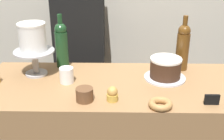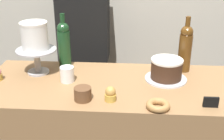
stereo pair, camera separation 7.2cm
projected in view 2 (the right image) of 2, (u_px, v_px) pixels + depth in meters
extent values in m
cylinder|color=#B2B2B7|center=(39.00, 72.00, 1.71)|extent=(0.13, 0.13, 0.01)
cylinder|color=#B2B2B7|center=(37.00, 61.00, 1.69)|extent=(0.04, 0.04, 0.12)
cylinder|color=#B2B2B7|center=(36.00, 50.00, 1.66)|extent=(0.23, 0.23, 0.01)
cylinder|color=white|center=(35.00, 37.00, 1.63)|extent=(0.15, 0.15, 0.14)
cylinder|color=white|center=(33.00, 23.00, 1.60)|extent=(0.15, 0.15, 0.01)
cylinder|color=silver|center=(166.00, 79.00, 1.63)|extent=(0.23, 0.23, 0.01)
cylinder|color=#3D2619|center=(166.00, 70.00, 1.61)|extent=(0.17, 0.17, 0.10)
cylinder|color=white|center=(167.00, 60.00, 1.58)|extent=(0.17, 0.17, 0.01)
cylinder|color=#193D1E|center=(64.00, 49.00, 1.77)|extent=(0.08, 0.08, 0.22)
sphere|color=#193D1E|center=(63.00, 28.00, 1.72)|extent=(0.07, 0.07, 0.07)
cylinder|color=#193D1E|center=(62.00, 20.00, 1.70)|extent=(0.03, 0.03, 0.08)
cylinder|color=#5B3814|center=(185.00, 53.00, 1.71)|extent=(0.08, 0.08, 0.22)
sphere|color=#5B3814|center=(187.00, 32.00, 1.66)|extent=(0.07, 0.07, 0.07)
cylinder|color=#5B3814|center=(188.00, 23.00, 1.63)|extent=(0.03, 0.03, 0.08)
cylinder|color=gold|center=(110.00, 97.00, 1.41)|extent=(0.06, 0.06, 0.03)
sphere|color=#CC9347|center=(110.00, 92.00, 1.40)|extent=(0.05, 0.05, 0.05)
torus|color=#B27F47|center=(158.00, 105.00, 1.34)|extent=(0.11, 0.11, 0.03)
cylinder|color=brown|center=(83.00, 99.00, 1.42)|extent=(0.08, 0.08, 0.01)
cylinder|color=brown|center=(83.00, 97.00, 1.42)|extent=(0.08, 0.08, 0.01)
cylinder|color=brown|center=(83.00, 95.00, 1.41)|extent=(0.08, 0.08, 0.01)
cylinder|color=brown|center=(83.00, 93.00, 1.41)|extent=(0.08, 0.08, 0.01)
cylinder|color=brown|center=(83.00, 91.00, 1.40)|extent=(0.08, 0.08, 0.01)
cylinder|color=brown|center=(83.00, 89.00, 1.40)|extent=(0.08, 0.08, 0.01)
cube|color=black|center=(211.00, 102.00, 1.35)|extent=(0.07, 0.01, 0.05)
cylinder|color=white|center=(67.00, 74.00, 1.60)|extent=(0.08, 0.08, 0.08)
cube|color=black|center=(87.00, 106.00, 2.38)|extent=(0.28, 0.18, 0.85)
cube|color=black|center=(84.00, 22.00, 2.10)|extent=(0.36, 0.22, 0.55)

